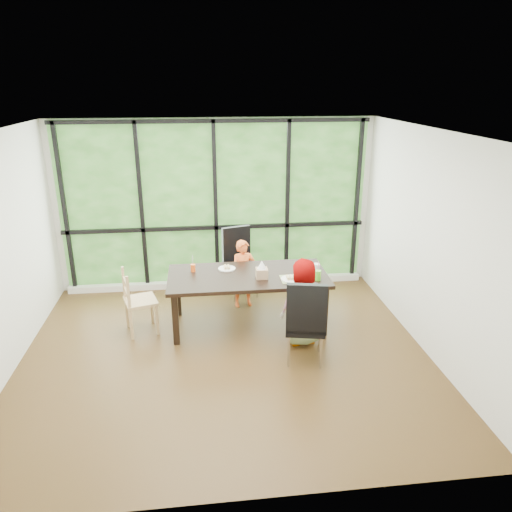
# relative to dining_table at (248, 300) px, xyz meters

# --- Properties ---
(ground) EXTENTS (5.00, 5.00, 0.00)m
(ground) POSITION_rel_dining_table_xyz_m (-0.36, -0.75, -0.38)
(ground) COLOR black
(ground) RESTS_ON ground
(back_wall) EXTENTS (5.00, 0.00, 5.00)m
(back_wall) POSITION_rel_dining_table_xyz_m (-0.36, 1.50, 0.98)
(back_wall) COLOR silver
(back_wall) RESTS_ON ground
(foliage_backdrop) EXTENTS (4.80, 0.02, 2.65)m
(foliage_backdrop) POSITION_rel_dining_table_xyz_m (-0.36, 1.48, 0.98)
(foliage_backdrop) COLOR #214617
(foliage_backdrop) RESTS_ON back_wall
(window_mullions) EXTENTS (4.80, 0.06, 2.65)m
(window_mullions) POSITION_rel_dining_table_xyz_m (-0.36, 1.44, 0.98)
(window_mullions) COLOR black
(window_mullions) RESTS_ON back_wall
(window_sill) EXTENTS (4.80, 0.12, 0.10)m
(window_sill) POSITION_rel_dining_table_xyz_m (-0.36, 1.40, -0.33)
(window_sill) COLOR silver
(window_sill) RESTS_ON ground
(dining_table) EXTENTS (2.21, 1.17, 0.75)m
(dining_table) POSITION_rel_dining_table_xyz_m (0.00, 0.00, 0.00)
(dining_table) COLOR black
(dining_table) RESTS_ON ground
(chair_window_leather) EXTENTS (0.58, 0.58, 1.08)m
(chair_window_leather) POSITION_rel_dining_table_xyz_m (-0.00, 0.99, 0.17)
(chair_window_leather) COLOR black
(chair_window_leather) RESTS_ON ground
(chair_interior_leather) EXTENTS (0.54, 0.54, 1.08)m
(chair_interior_leather) POSITION_rel_dining_table_xyz_m (0.59, -0.98, 0.17)
(chair_interior_leather) COLOR black
(chair_interior_leather) RESTS_ON ground
(chair_end_beech) EXTENTS (0.50, 0.52, 0.90)m
(chair_end_beech) POSITION_rel_dining_table_xyz_m (-1.44, -0.02, 0.08)
(chair_end_beech) COLOR tan
(chair_end_beech) RESTS_ON ground
(child_toddler) EXTENTS (0.42, 0.31, 1.03)m
(child_toddler) POSITION_rel_dining_table_xyz_m (-0.00, 0.62, 0.14)
(child_toddler) COLOR orange
(child_toddler) RESTS_ON ground
(child_older) EXTENTS (0.61, 0.45, 1.15)m
(child_older) POSITION_rel_dining_table_xyz_m (0.63, -0.58, 0.20)
(child_older) COLOR slate
(child_older) RESTS_ON ground
(placemat) EXTENTS (0.40, 0.30, 0.01)m
(placemat) POSITION_rel_dining_table_xyz_m (0.62, -0.23, 0.38)
(placemat) COLOR tan
(placemat) RESTS_ON dining_table
(plate_far) EXTENTS (0.24, 0.24, 0.02)m
(plate_far) POSITION_rel_dining_table_xyz_m (-0.27, 0.24, 0.38)
(plate_far) COLOR white
(plate_far) RESTS_ON dining_table
(plate_near) EXTENTS (0.27, 0.27, 0.02)m
(plate_near) POSITION_rel_dining_table_xyz_m (0.55, -0.24, 0.38)
(plate_near) COLOR white
(plate_near) RESTS_ON dining_table
(orange_cup) EXTENTS (0.07, 0.07, 0.10)m
(orange_cup) POSITION_rel_dining_table_xyz_m (-0.73, 0.21, 0.43)
(orange_cup) COLOR #F15A18
(orange_cup) RESTS_ON dining_table
(green_cup) EXTENTS (0.08, 0.08, 0.13)m
(green_cup) POSITION_rel_dining_table_xyz_m (0.89, -0.29, 0.44)
(green_cup) COLOR #5BC929
(green_cup) RESTS_ON dining_table
(white_mug) EXTENTS (0.09, 0.09, 0.09)m
(white_mug) POSITION_rel_dining_table_xyz_m (0.96, 0.06, 0.42)
(white_mug) COLOR white
(white_mug) RESTS_ON dining_table
(tissue_box) EXTENTS (0.15, 0.15, 0.13)m
(tissue_box) POSITION_rel_dining_table_xyz_m (0.17, -0.13, 0.44)
(tissue_box) COLOR tan
(tissue_box) RESTS_ON dining_table
(crepe_rolls_far) EXTENTS (0.10, 0.12, 0.04)m
(crepe_rolls_far) POSITION_rel_dining_table_xyz_m (-0.27, 0.24, 0.41)
(crepe_rolls_far) COLOR tan
(crepe_rolls_far) RESTS_ON plate_far
(crepe_rolls_near) EXTENTS (0.15, 0.12, 0.04)m
(crepe_rolls_near) POSITION_rel_dining_table_xyz_m (0.55, -0.24, 0.41)
(crepe_rolls_near) COLOR tan
(crepe_rolls_near) RESTS_ON plate_near
(straw_white) EXTENTS (0.01, 0.04, 0.20)m
(straw_white) POSITION_rel_dining_table_xyz_m (-0.73, 0.21, 0.52)
(straw_white) COLOR white
(straw_white) RESTS_ON orange_cup
(straw_pink) EXTENTS (0.01, 0.04, 0.20)m
(straw_pink) POSITION_rel_dining_table_xyz_m (0.89, -0.29, 0.55)
(straw_pink) COLOR pink
(straw_pink) RESTS_ON green_cup
(tissue) EXTENTS (0.12, 0.12, 0.11)m
(tissue) POSITION_rel_dining_table_xyz_m (0.17, -0.13, 0.56)
(tissue) COLOR white
(tissue) RESTS_ON tissue_box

